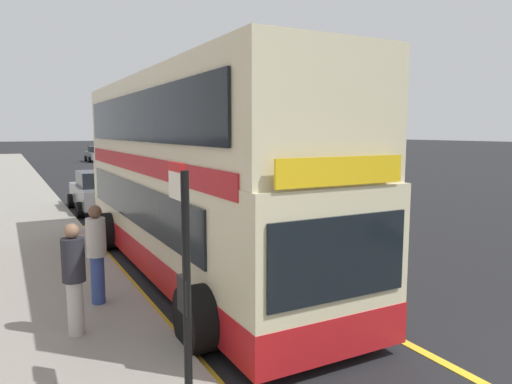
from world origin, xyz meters
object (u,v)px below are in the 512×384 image
(double_decker_bus, at_px, (190,182))
(bus_stop_sign, at_px, (184,268))
(parked_car_grey_far, at_px, (97,154))
(pedestrian_waiting_near_sign, at_px, (97,250))
(parked_car_grey_distant, at_px, (99,191))
(pedestrian_further_back, at_px, (74,275))

(double_decker_bus, bearing_deg, bus_stop_sign, -111.02)
(parked_car_grey_far, bearing_deg, bus_stop_sign, -99.73)
(pedestrian_waiting_near_sign, bearing_deg, double_decker_bus, 33.33)
(parked_car_grey_distant, bearing_deg, double_decker_bus, -87.14)
(double_decker_bus, relative_size, pedestrian_further_back, 6.34)
(parked_car_grey_far, xyz_separation_m, pedestrian_further_back, (-7.90, -44.56, 0.28))
(parked_car_grey_distant, distance_m, pedestrian_further_back, 12.55)
(pedestrian_further_back, bearing_deg, parked_car_grey_far, 79.95)
(parked_car_grey_distant, height_order, pedestrian_waiting_near_sign, pedestrian_waiting_near_sign)
(bus_stop_sign, height_order, parked_car_grey_distant, bus_stop_sign)
(parked_car_grey_distant, distance_m, pedestrian_waiting_near_sign, 11.26)
(parked_car_grey_far, distance_m, parked_car_grey_distant, 32.72)
(double_decker_bus, height_order, parked_car_grey_far, double_decker_bus)
(pedestrian_waiting_near_sign, relative_size, pedestrian_further_back, 1.04)
(pedestrian_further_back, bearing_deg, double_decker_bus, 43.69)
(parked_car_grey_far, distance_m, pedestrian_waiting_near_sign, 43.98)
(parked_car_grey_far, height_order, pedestrian_further_back, pedestrian_further_back)
(double_decker_bus, relative_size, parked_car_grey_far, 2.59)
(double_decker_bus, height_order, parked_car_grey_distant, double_decker_bus)
(bus_stop_sign, bearing_deg, pedestrian_waiting_near_sign, 94.25)
(parked_car_grey_distant, bearing_deg, pedestrian_further_back, -100.92)
(bus_stop_sign, bearing_deg, double_decker_bus, 68.98)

